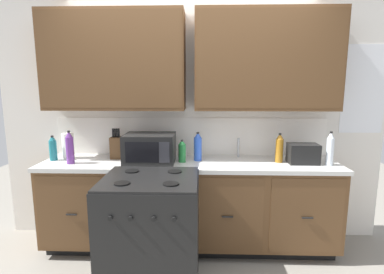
{
  "coord_description": "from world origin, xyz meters",
  "views": [
    {
      "loc": [
        0.12,
        -2.59,
        1.66
      ],
      "look_at": [
        0.03,
        0.27,
        1.16
      ],
      "focal_mm": 28.19,
      "sensor_mm": 36.0,
      "label": 1
    }
  ],
  "objects_px": {
    "microwave": "(150,148)",
    "bottle_green": "(182,151)",
    "bottle_amber": "(279,148)",
    "bottle_teal": "(53,148)",
    "bottle_blue": "(198,147)",
    "bottle_violet": "(70,148)",
    "toaster": "(303,154)",
    "knife_block": "(117,147)",
    "paper_towel_roll": "(68,146)",
    "bottle_clear": "(330,149)",
    "stove_range": "(151,233)"
  },
  "relations": [
    {
      "from": "knife_block",
      "to": "paper_towel_roll",
      "type": "bearing_deg",
      "value": -177.02
    },
    {
      "from": "bottle_green",
      "to": "paper_towel_roll",
      "type": "bearing_deg",
      "value": 174.18
    },
    {
      "from": "microwave",
      "to": "bottle_blue",
      "type": "distance_m",
      "value": 0.47
    },
    {
      "from": "bottle_blue",
      "to": "bottle_violet",
      "type": "bearing_deg",
      "value": -172.49
    },
    {
      "from": "bottle_green",
      "to": "bottle_violet",
      "type": "height_order",
      "value": "bottle_violet"
    },
    {
      "from": "stove_range",
      "to": "paper_towel_roll",
      "type": "distance_m",
      "value": 1.33
    },
    {
      "from": "bottle_blue",
      "to": "paper_towel_roll",
      "type": "bearing_deg",
      "value": 177.9
    },
    {
      "from": "toaster",
      "to": "bottle_clear",
      "type": "xyz_separation_m",
      "value": [
        0.23,
        -0.06,
        0.06
      ]
    },
    {
      "from": "paper_towel_roll",
      "to": "bottle_violet",
      "type": "relative_size",
      "value": 0.81
    },
    {
      "from": "microwave",
      "to": "paper_towel_roll",
      "type": "height_order",
      "value": "microwave"
    },
    {
      "from": "stove_range",
      "to": "knife_block",
      "type": "relative_size",
      "value": 3.06
    },
    {
      "from": "bottle_teal",
      "to": "bottle_violet",
      "type": "relative_size",
      "value": 0.78
    },
    {
      "from": "toaster",
      "to": "bottle_clear",
      "type": "distance_m",
      "value": 0.24
    },
    {
      "from": "bottle_green",
      "to": "bottle_violet",
      "type": "bearing_deg",
      "value": -175.21
    },
    {
      "from": "knife_block",
      "to": "microwave",
      "type": "bearing_deg",
      "value": -24.24
    },
    {
      "from": "paper_towel_roll",
      "to": "bottle_green",
      "type": "xyz_separation_m",
      "value": [
        1.18,
        -0.12,
        -0.02
      ]
    },
    {
      "from": "microwave",
      "to": "bottle_clear",
      "type": "xyz_separation_m",
      "value": [
        1.7,
        -0.05,
        0.02
      ]
    },
    {
      "from": "bottle_amber",
      "to": "toaster",
      "type": "bearing_deg",
      "value": -9.63
    },
    {
      "from": "knife_block",
      "to": "bottle_amber",
      "type": "height_order",
      "value": "knife_block"
    },
    {
      "from": "stove_range",
      "to": "bottle_green",
      "type": "relative_size",
      "value": 4.3
    },
    {
      "from": "bottle_green",
      "to": "bottle_teal",
      "type": "height_order",
      "value": "bottle_teal"
    },
    {
      "from": "knife_block",
      "to": "bottle_green",
      "type": "distance_m",
      "value": 0.7
    },
    {
      "from": "stove_range",
      "to": "microwave",
      "type": "bearing_deg",
      "value": 99.59
    },
    {
      "from": "knife_block",
      "to": "bottle_teal",
      "type": "xyz_separation_m",
      "value": [
        -0.61,
        -0.11,
        0.01
      ]
    },
    {
      "from": "toaster",
      "to": "knife_block",
      "type": "xyz_separation_m",
      "value": [
        -1.85,
        0.16,
        0.02
      ]
    },
    {
      "from": "paper_towel_roll",
      "to": "bottle_amber",
      "type": "relative_size",
      "value": 0.9
    },
    {
      "from": "knife_block",
      "to": "paper_towel_roll",
      "type": "relative_size",
      "value": 1.19
    },
    {
      "from": "toaster",
      "to": "bottle_green",
      "type": "height_order",
      "value": "bottle_green"
    },
    {
      "from": "stove_range",
      "to": "bottle_clear",
      "type": "height_order",
      "value": "bottle_clear"
    },
    {
      "from": "toaster",
      "to": "bottle_blue",
      "type": "distance_m",
      "value": 1.02
    },
    {
      "from": "paper_towel_roll",
      "to": "bottle_blue",
      "type": "distance_m",
      "value": 1.33
    },
    {
      "from": "microwave",
      "to": "bottle_violet",
      "type": "xyz_separation_m",
      "value": [
        -0.76,
        -0.07,
        0.02
      ]
    },
    {
      "from": "bottle_amber",
      "to": "bottle_violet",
      "type": "relative_size",
      "value": 0.9
    },
    {
      "from": "bottle_amber",
      "to": "stove_range",
      "type": "bearing_deg",
      "value": -151.54
    },
    {
      "from": "microwave",
      "to": "bottle_green",
      "type": "relative_size",
      "value": 2.17
    },
    {
      "from": "knife_block",
      "to": "bottle_blue",
      "type": "distance_m",
      "value": 0.84
    },
    {
      "from": "paper_towel_roll",
      "to": "bottle_amber",
      "type": "bearing_deg",
      "value": -2.54
    },
    {
      "from": "bottle_violet",
      "to": "bottle_clear",
      "type": "bearing_deg",
      "value": 0.4
    },
    {
      "from": "bottle_blue",
      "to": "microwave",
      "type": "bearing_deg",
      "value": -168.7
    },
    {
      "from": "stove_range",
      "to": "bottle_blue",
      "type": "bearing_deg",
      "value": 61.46
    },
    {
      "from": "stove_range",
      "to": "bottle_blue",
      "type": "relative_size",
      "value": 3.31
    },
    {
      "from": "toaster",
      "to": "bottle_teal",
      "type": "distance_m",
      "value": 2.46
    },
    {
      "from": "microwave",
      "to": "bottle_blue",
      "type": "relative_size",
      "value": 1.67
    },
    {
      "from": "stove_range",
      "to": "bottle_teal",
      "type": "xyz_separation_m",
      "value": [
        -1.08,
        0.64,
        0.56
      ]
    },
    {
      "from": "bottle_amber",
      "to": "bottle_teal",
      "type": "relative_size",
      "value": 1.15
    },
    {
      "from": "microwave",
      "to": "bottle_teal",
      "type": "bearing_deg",
      "value": 176.68
    },
    {
      "from": "bottle_teal",
      "to": "knife_block",
      "type": "bearing_deg",
      "value": 10.24
    },
    {
      "from": "toaster",
      "to": "bottle_blue",
      "type": "relative_size",
      "value": 0.98
    },
    {
      "from": "bottle_blue",
      "to": "bottle_amber",
      "type": "relative_size",
      "value": 1.0
    },
    {
      "from": "bottle_blue",
      "to": "bottle_teal",
      "type": "height_order",
      "value": "bottle_blue"
    }
  ]
}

